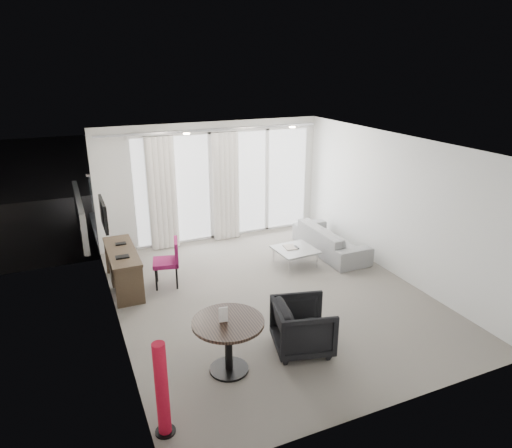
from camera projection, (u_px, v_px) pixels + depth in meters
name	position (u px, v px, depth m)	size (l,w,h in m)	color
floor	(270.00, 295.00, 7.85)	(5.00, 6.00, 0.00)	slate
ceiling	(272.00, 144.00, 6.97)	(5.00, 6.00, 0.00)	white
wall_left	(112.00, 247.00, 6.47)	(0.00, 6.00, 2.60)	silver
wall_right	(394.00, 206.00, 8.35)	(0.00, 6.00, 2.60)	silver
wall_front	(392.00, 311.00, 4.82)	(5.00, 0.00, 2.60)	silver
window_panel	(226.00, 185.00, 10.13)	(4.00, 0.02, 2.38)	white
window_frame	(226.00, 185.00, 10.12)	(4.10, 0.06, 2.44)	white
curtain_left	(163.00, 194.00, 9.45)	(0.60, 0.20, 2.38)	silver
curtain_right	(226.00, 187.00, 9.97)	(0.60, 0.20, 2.38)	silver
curtain_track	(213.00, 130.00, 9.46)	(4.80, 0.04, 0.04)	#B2B2B7
downlight_a	(187.00, 134.00, 8.02)	(0.12, 0.12, 0.02)	#FFE0B2
downlight_b	(292.00, 127.00, 8.81)	(0.12, 0.12, 0.02)	#FFE0B2
desk	(123.00, 269.00, 7.99)	(0.47, 1.52, 0.71)	#3A2C1E
tv	(103.00, 214.00, 7.72)	(0.05, 0.80, 0.50)	black
desk_chair	(166.00, 263.00, 8.05)	(0.47, 0.44, 0.86)	maroon
round_table	(229.00, 346.00, 5.82)	(0.92, 0.92, 0.73)	black
menu_card	(224.00, 323.00, 5.68)	(0.11, 0.02, 0.20)	white
red_lamp	(162.00, 390.00, 4.75)	(0.22, 0.22, 1.12)	#AB0D24
tub_armchair	(303.00, 326.00, 6.26)	(0.76, 0.79, 0.72)	black
coffee_table	(295.00, 257.00, 8.96)	(0.75, 0.75, 0.34)	gray
remote	(297.00, 247.00, 8.94)	(0.05, 0.17, 0.02)	black
magazine	(290.00, 247.00, 8.95)	(0.23, 0.29, 0.02)	gray
sofa	(330.00, 240.00, 9.51)	(1.95, 0.76, 0.57)	gray
terrace_slab	(207.00, 218.00, 11.87)	(5.60, 3.00, 0.12)	#4D4D50
rattan_chair_a	(232.00, 204.00, 11.51)	(0.54, 0.54, 0.78)	brown
rattan_chair_b	(250.00, 191.00, 12.64)	(0.55, 0.55, 0.80)	brown
rattan_table	(250.00, 201.00, 12.15)	(0.55, 0.55, 0.55)	brown
balustrade	(191.00, 184.00, 12.93)	(5.50, 0.06, 1.05)	#B2B2B7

